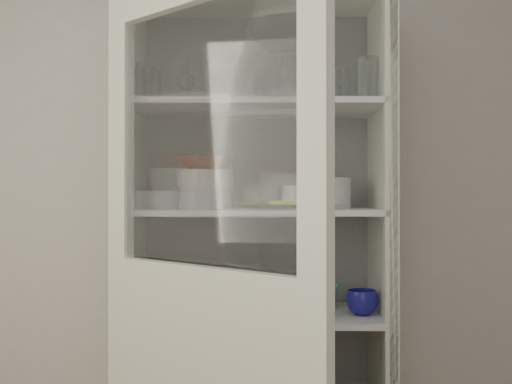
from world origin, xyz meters
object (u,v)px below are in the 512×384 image
at_px(white_ramekin, 300,193).
at_px(pantry_cabinet, 256,288).
at_px(goblet_0, 187,90).
at_px(measuring_cups, 246,310).
at_px(mug_blue, 362,302).
at_px(mug_teal, 325,296).
at_px(goblet_3, 338,88).
at_px(goblet_2, 269,92).
at_px(grey_bowl_stack, 332,193).
at_px(mug_white, 302,306).
at_px(terracotta_bowl, 205,164).
at_px(teal_jar, 293,296).
at_px(white_canister, 151,293).
at_px(plate_stack_front, 205,198).
at_px(plate_stack_back, 161,200).
at_px(yellow_trivet, 300,202).
at_px(cream_bowl, 205,179).
at_px(goblet_1, 230,88).
at_px(glass_platter, 300,206).

bearing_deg(white_ramekin, pantry_cabinet, 151.57).
relative_size(goblet_0, measuring_cups, 1.63).
relative_size(mug_blue, mug_teal, 1.08).
bearing_deg(goblet_3, mug_teal, -151.07).
distance_m(goblet_2, grey_bowl_stack, 0.50).
xyz_separation_m(goblet_2, mug_blue, (0.35, -0.18, -0.83)).
relative_size(white_ramekin, measuring_cups, 1.27).
bearing_deg(mug_white, terracotta_bowl, -173.11).
bearing_deg(teal_jar, white_canister, -173.84).
xyz_separation_m(goblet_0, white_canister, (-0.12, -0.12, -0.82)).
xyz_separation_m(teal_jar, white_canister, (-0.56, -0.06, 0.02)).
distance_m(grey_bowl_stack, mug_white, 0.45).
xyz_separation_m(mug_white, teal_jar, (-0.02, 0.21, -0.00)).
relative_size(plate_stack_front, white_ramekin, 1.51).
height_order(goblet_3, mug_white, goblet_3).
relative_size(goblet_2, plate_stack_back, 0.69).
bearing_deg(yellow_trivet, mug_teal, 35.67).
bearing_deg(goblet_0, measuring_cups, -38.61).
xyz_separation_m(cream_bowl, mug_teal, (0.47, 0.08, -0.47)).
xyz_separation_m(terracotta_bowl, white_canister, (-0.21, 0.04, -0.51)).
distance_m(goblet_0, mug_white, 0.99).
relative_size(yellow_trivet, mug_white, 1.72).
height_order(goblet_3, terracotta_bowl, goblet_3).
height_order(white_ramekin, white_canister, white_ramekin).
xyz_separation_m(white_ramekin, mug_blue, (0.23, -0.03, -0.41)).
bearing_deg(goblet_0, goblet_1, -17.16).
bearing_deg(mug_white, goblet_3, 77.51).
bearing_deg(plate_stack_back, goblet_3, -0.88).
distance_m(goblet_3, mug_white, 0.88).
bearing_deg(mug_white, mug_teal, 84.20).
relative_size(white_ramekin, mug_teal, 1.23).
bearing_deg(goblet_1, white_ramekin, -19.58).
bearing_deg(plate_stack_front, goblet_3, 11.98).
height_order(white_ramekin, mug_blue, white_ramekin).
xyz_separation_m(goblet_2, mug_white, (0.12, -0.26, -0.83)).
xyz_separation_m(pantry_cabinet, measuring_cups, (-0.04, -0.14, -0.06)).
relative_size(glass_platter, mug_blue, 2.88).
bearing_deg(glass_platter, measuring_cups, -167.59).
xyz_separation_m(pantry_cabinet, yellow_trivet, (0.17, -0.09, 0.35)).
relative_size(goblet_3, plate_stack_back, 0.75).
xyz_separation_m(plate_stack_back, cream_bowl, (0.19, -0.12, 0.08)).
relative_size(plate_stack_back, white_canister, 1.65).
height_order(plate_stack_back, yellow_trivet, plate_stack_back).
distance_m(goblet_0, measuring_cups, 0.92).
relative_size(goblet_1, mug_white, 1.57).
bearing_deg(goblet_1, white_canister, -167.85).
xyz_separation_m(goblet_0, yellow_trivet, (0.46, -0.15, -0.46)).
distance_m(mug_teal, white_canister, 0.69).
bearing_deg(white_ramekin, plate_stack_back, 168.09).
xyz_separation_m(plate_stack_back, mug_white, (0.56, -0.23, -0.39)).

